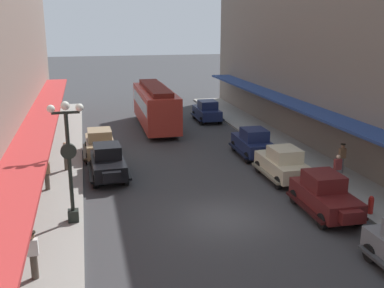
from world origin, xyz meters
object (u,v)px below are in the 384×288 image
at_px(parked_car_6, 325,194).
at_px(pedestrian_1, 66,156).
at_px(pedestrian_5, 342,158).
at_px(streetcar, 155,105).
at_px(parked_car_0, 282,163).
at_px(lamp_post_with_clock, 69,157).
at_px(fire_hydrant, 371,205).
at_px(pedestrian_4, 33,255).
at_px(parked_car_2, 100,143).
at_px(parked_car_4, 207,110).
at_px(parked_car_3, 108,161).
at_px(parked_car_5, 253,142).
at_px(pedestrian_0, 337,170).
at_px(pedestrian_2, 47,174).

bearing_deg(parked_car_6, pedestrian_1, 142.85).
bearing_deg(pedestrian_5, streetcar, 120.68).
bearing_deg(pedestrian_5, parked_car_0, 177.76).
relative_size(lamp_post_with_clock, fire_hydrant, 6.29).
relative_size(pedestrian_4, pedestrian_5, 1.00).
bearing_deg(fire_hydrant, parked_car_6, 157.36).
bearing_deg(pedestrian_4, fire_hydrant, 7.88).
height_order(streetcar, lamp_post_with_clock, lamp_post_with_clock).
bearing_deg(parked_car_2, parked_car_4, 42.35).
distance_m(parked_car_3, pedestrian_4, 10.26).
height_order(parked_car_5, pedestrian_5, parked_car_5).
relative_size(parked_car_0, parked_car_6, 0.99).
relative_size(parked_car_3, pedestrian_4, 2.57).
xyz_separation_m(parked_car_3, pedestrian_5, (12.74, -2.64, 0.07)).
xyz_separation_m(fire_hydrant, pedestrian_1, (-13.23, 9.40, 0.43)).
bearing_deg(lamp_post_with_clock, parked_car_4, 59.12).
bearing_deg(pedestrian_0, lamp_post_with_clock, -174.58).
distance_m(parked_car_0, pedestrian_4, 14.21).
height_order(parked_car_4, lamp_post_with_clock, lamp_post_with_clock).
bearing_deg(parked_car_5, parked_car_0, -90.36).
xyz_separation_m(parked_car_3, parked_car_4, (9.19, 12.75, 0.00)).
relative_size(pedestrian_2, pedestrian_4, 0.98).
distance_m(parked_car_2, pedestrian_5, 14.66).
bearing_deg(pedestrian_5, pedestrian_0, -127.65).
xyz_separation_m(pedestrian_2, pedestrian_4, (0.15, -8.33, 0.02)).
bearing_deg(lamp_post_with_clock, parked_car_3, 72.30).
distance_m(lamp_post_with_clock, pedestrian_0, 13.41).
relative_size(parked_car_2, parked_car_5, 1.00).
xyz_separation_m(parked_car_2, pedestrian_5, (13.01, -6.77, 0.07)).
bearing_deg(pedestrian_2, pedestrian_1, 74.36).
relative_size(pedestrian_0, pedestrian_4, 0.98).
distance_m(parked_car_5, pedestrian_5, 5.80).
relative_size(pedestrian_1, pedestrian_4, 0.98).
xyz_separation_m(parked_car_0, pedestrian_1, (-11.49, 4.00, 0.05)).
distance_m(pedestrian_0, pedestrian_2, 14.80).
relative_size(parked_car_3, pedestrian_2, 2.62).
bearing_deg(parked_car_6, pedestrian_2, 155.25).
bearing_deg(parked_car_4, parked_car_6, -90.20).
bearing_deg(pedestrian_4, pedestrian_5, 24.60).
xyz_separation_m(pedestrian_1, pedestrian_4, (-0.69, -11.33, 0.02)).
xyz_separation_m(streetcar, pedestrian_1, (-6.74, -9.81, -0.91)).
xyz_separation_m(parked_car_0, pedestrian_4, (-12.18, -7.33, 0.07)).
xyz_separation_m(parked_car_4, pedestrian_5, (3.55, -15.39, 0.07)).
xyz_separation_m(streetcar, fire_hydrant, (6.50, -19.21, -1.34)).
bearing_deg(parked_car_2, pedestrian_2, -116.84).
bearing_deg(pedestrian_2, parked_car_4, 49.18).
distance_m(lamp_post_with_clock, fire_hydrant, 13.18).
xyz_separation_m(parked_car_3, pedestrian_4, (-2.96, -9.82, 0.07)).
bearing_deg(pedestrian_5, parked_car_2, 152.51).
relative_size(fire_hydrant, pedestrian_0, 0.50).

